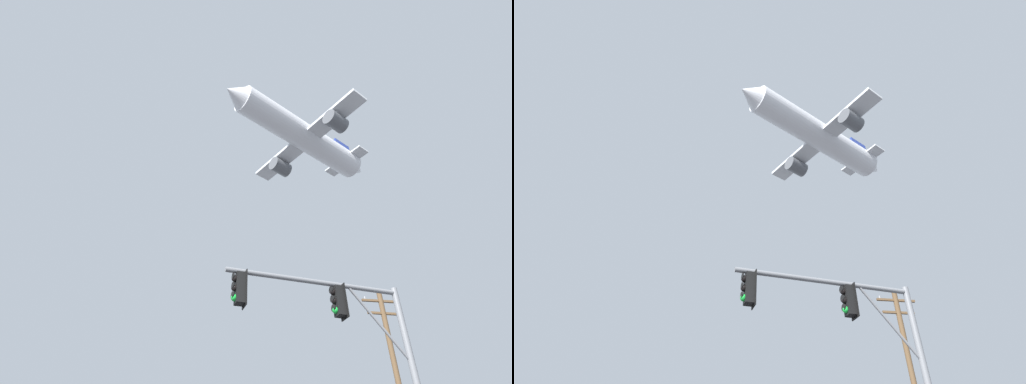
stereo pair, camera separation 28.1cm
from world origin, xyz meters
TOP-DOWN VIEW (x-y plane):
  - signal_pole_near at (3.00, 6.75)m, footprint 5.60×1.09m
  - utility_pole at (8.67, 15.33)m, footprint 2.20×0.28m
  - airplane at (8.60, 25.48)m, footprint 19.90×15.37m

SIDE VIEW (x-z plane):
  - signal_pole_near at x=3.00m, z-range 1.58..7.94m
  - utility_pole at x=8.67m, z-range 0.31..10.37m
  - airplane at x=8.60m, z-range 30.97..36.82m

